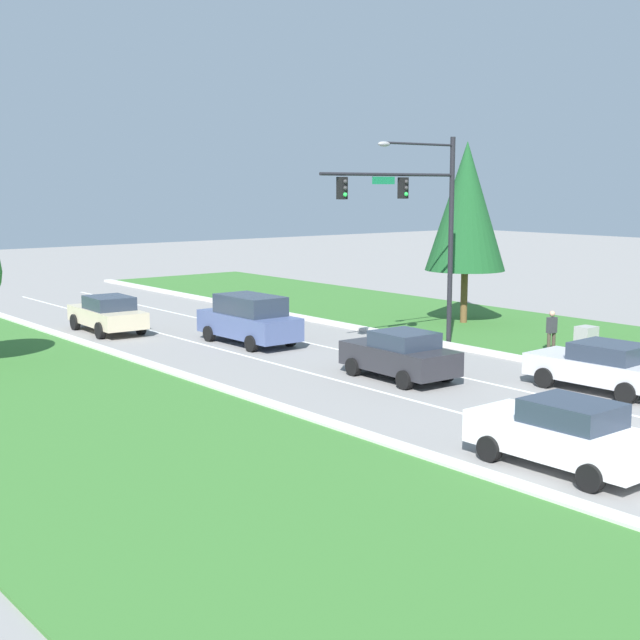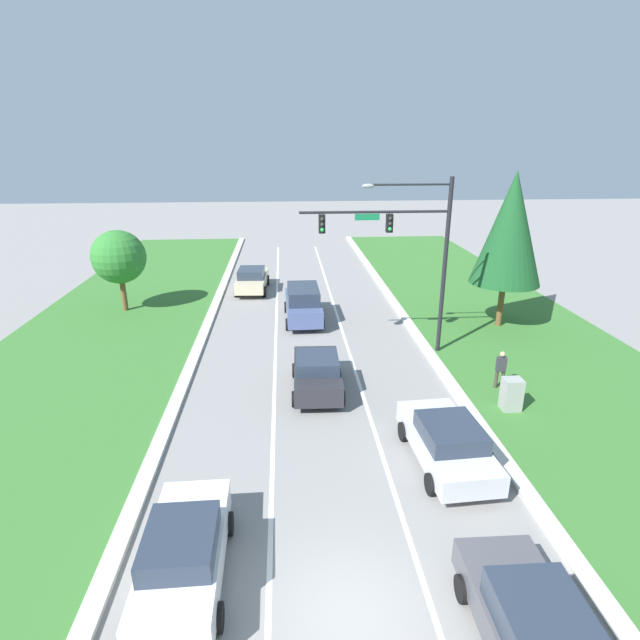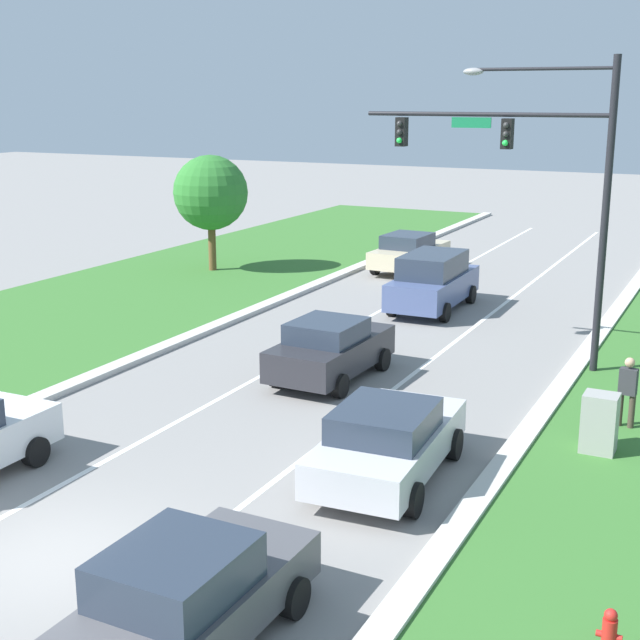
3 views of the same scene
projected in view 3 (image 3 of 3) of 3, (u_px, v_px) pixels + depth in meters
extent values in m
plane|color=gray|center=(51.00, 558.00, 14.46)|extent=(160.00, 160.00, 0.00)
cube|color=white|center=(140.00, 584.00, 13.68)|extent=(0.14, 81.00, 0.01)
cylinder|color=black|center=(605.00, 220.00, 23.09)|extent=(0.20, 0.20, 8.30)
cylinder|color=black|center=(484.00, 114.00, 23.89)|extent=(6.70, 0.12, 0.12)
cube|color=#147042|center=(471.00, 123.00, 24.08)|extent=(1.10, 0.04, 0.28)
cylinder|color=black|center=(543.00, 69.00, 22.95)|extent=(3.68, 0.09, 0.09)
ellipsoid|color=gray|center=(473.00, 72.00, 23.76)|extent=(0.56, 0.28, 0.20)
cube|color=black|center=(507.00, 134.00, 23.72)|extent=(0.28, 0.32, 0.80)
sphere|color=#2D2D2D|center=(506.00, 125.00, 23.51)|extent=(0.16, 0.16, 0.16)
sphere|color=#2D2D2D|center=(506.00, 134.00, 23.57)|extent=(0.16, 0.16, 0.16)
sphere|color=#23D647|center=(505.00, 143.00, 23.63)|extent=(0.16, 0.16, 0.16)
cube|color=black|center=(402.00, 132.00, 25.02)|extent=(0.28, 0.32, 0.80)
sphere|color=#2D2D2D|center=(400.00, 124.00, 24.81)|extent=(0.16, 0.16, 0.16)
sphere|color=#2D2D2D|center=(399.00, 132.00, 24.87)|extent=(0.16, 0.16, 0.16)
sphere|color=#23D647|center=(399.00, 140.00, 24.93)|extent=(0.16, 0.16, 0.16)
cube|color=#28282D|center=(331.00, 353.00, 23.50)|extent=(1.98, 4.21, 0.80)
cube|color=#283342|center=(327.00, 331.00, 23.12)|extent=(1.73, 1.92, 0.53)
cylinder|color=black|center=(383.00, 359.00, 24.28)|extent=(0.26, 0.62, 0.62)
cylinder|color=black|center=(323.00, 351.00, 25.12)|extent=(0.26, 0.62, 0.62)
cylinder|color=black|center=(340.00, 386.00, 22.08)|extent=(0.26, 0.62, 0.62)
cylinder|color=black|center=(277.00, 375.00, 22.91)|extent=(0.26, 0.62, 0.62)
cube|color=#4C4C51|center=(189.00, 606.00, 11.95)|extent=(1.87, 4.29, 0.67)
cube|color=#283342|center=(175.00, 572.00, 11.57)|extent=(1.66, 1.94, 0.63)
cylinder|color=black|center=(294.00, 597.00, 12.78)|extent=(0.25, 0.61, 0.61)
cylinder|color=black|center=(192.00, 568.00, 13.57)|extent=(0.25, 0.61, 0.61)
cylinder|color=black|center=(36.00, 452.00, 18.00)|extent=(0.25, 0.62, 0.62)
cube|color=#475684|center=(433.00, 288.00, 31.08)|extent=(1.98, 4.94, 0.91)
cube|color=#283342|center=(433.00, 264.00, 30.77)|extent=(1.76, 2.97, 0.77)
cylinder|color=black|center=(471.00, 294.00, 32.14)|extent=(0.25, 0.65, 0.65)
cylinder|color=black|center=(422.00, 290.00, 32.92)|extent=(0.25, 0.65, 0.65)
cylinder|color=black|center=(445.00, 312.00, 29.47)|extent=(0.25, 0.65, 0.65)
cylinder|color=black|center=(392.00, 307.00, 30.25)|extent=(0.25, 0.65, 0.65)
cube|color=silver|center=(389.00, 446.00, 17.36)|extent=(2.19, 4.67, 0.69)
cube|color=#283342|center=(385.00, 421.00, 16.96)|extent=(1.85, 2.15, 0.53)
cylinder|color=black|center=(454.00, 444.00, 18.34)|extent=(0.28, 0.66, 0.65)
cylinder|color=black|center=(368.00, 431.00, 19.06)|extent=(0.28, 0.66, 0.65)
cylinder|color=black|center=(413.00, 500.00, 15.82)|extent=(0.28, 0.66, 0.65)
cylinder|color=black|center=(315.00, 482.00, 16.54)|extent=(0.28, 0.66, 0.65)
cube|color=beige|center=(410.00, 255.00, 37.97)|extent=(2.10, 4.77, 0.70)
cube|color=#283342|center=(407.00, 241.00, 37.57)|extent=(1.79, 2.19, 0.57)
cylinder|color=black|center=(442.00, 259.00, 38.85)|extent=(0.27, 0.72, 0.71)
cylinder|color=black|center=(404.00, 256.00, 39.72)|extent=(0.27, 0.72, 0.71)
cylinder|color=black|center=(416.00, 270.00, 36.39)|extent=(0.27, 0.72, 0.71)
cylinder|color=black|center=(375.00, 266.00, 37.26)|extent=(0.27, 0.72, 0.71)
cube|color=#9E9E99|center=(599.00, 425.00, 18.46)|extent=(0.70, 0.60, 1.34)
cylinder|color=#42382D|center=(620.00, 411.00, 19.98)|extent=(0.14, 0.14, 0.84)
cylinder|color=#42382D|center=(631.00, 413.00, 19.85)|extent=(0.14, 0.14, 0.84)
cube|color=#333338|center=(628.00, 381.00, 19.74)|extent=(0.40, 0.26, 0.60)
sphere|color=tan|center=(630.00, 362.00, 19.63)|extent=(0.22, 0.22, 0.22)
cylinder|color=red|center=(609.00, 638.00, 11.88)|extent=(0.20, 0.20, 0.55)
sphere|color=red|center=(611.00, 615.00, 11.80)|extent=(0.18, 0.18, 0.18)
cylinder|color=red|center=(600.00, 633.00, 11.93)|extent=(0.10, 0.09, 0.09)
cylinder|color=red|center=(618.00, 638.00, 11.82)|extent=(0.10, 0.09, 0.09)
cylinder|color=brown|center=(212.00, 246.00, 37.68)|extent=(0.32, 0.32, 2.19)
sphere|color=#2D752D|center=(211.00, 193.00, 37.13)|extent=(3.12, 3.12, 3.12)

